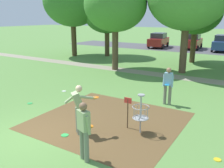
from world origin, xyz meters
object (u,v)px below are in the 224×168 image
at_px(frisbee_by_tee, 30,103).
at_px(tree_far_center, 72,2).
at_px(parked_car_leftmost, 159,40).
at_px(parked_car_center_right, 223,43).
at_px(player_throwing, 84,128).
at_px(tree_mid_left, 115,5).
at_px(tree_near_right, 107,13).
at_px(parked_car_center_left, 192,41).
at_px(player_waiting_left, 168,84).
at_px(frisbee_scattered_a, 217,160).
at_px(tree_near_left, 196,12).
at_px(player_foreground_watching, 78,106).
at_px(frisbee_near_basket, 65,135).
at_px(frisbee_mid_grass, 64,91).
at_px(disc_golf_basket, 139,112).

bearing_deg(frisbee_by_tee, tree_far_center, 121.92).
xyz_separation_m(parked_car_leftmost, parked_car_center_right, (7.51, 0.55, 0.00)).
bearing_deg(player_throwing, tree_mid_left, 117.11).
distance_m(player_throwing, tree_near_right, 18.77).
bearing_deg(parked_car_center_left, tree_near_right, -119.68).
xyz_separation_m(tree_far_center, parked_car_center_right, (12.23, 11.48, -4.31)).
bearing_deg(player_waiting_left, player_throwing, -94.36).
height_order(player_waiting_left, frisbee_scattered_a, player_waiting_left).
height_order(player_waiting_left, tree_near_left, tree_near_left).
xyz_separation_m(frisbee_by_tee, parked_car_center_right, (4.76, 23.46, 0.91)).
bearing_deg(player_foreground_watching, tree_near_right, 119.66).
bearing_deg(player_throwing, parked_car_center_left, 98.10).
bearing_deg(parked_car_leftmost, tree_mid_left, -81.22).
bearing_deg(frisbee_scattered_a, frisbee_near_basket, -165.83).
bearing_deg(player_waiting_left, tree_far_center, 145.84).
bearing_deg(player_waiting_left, frisbee_mid_grass, -169.60).
xyz_separation_m(disc_golf_basket, frisbee_by_tee, (-5.53, -0.06, -0.74)).
distance_m(player_throwing, frisbee_mid_grass, 6.79).
height_order(disc_golf_basket, frisbee_near_basket, disc_golf_basket).
xyz_separation_m(player_foreground_watching, frisbee_scattered_a, (4.34, 0.77, -0.98)).
xyz_separation_m(frisbee_scattered_a, tree_near_right, (-12.70, 13.90, 4.19)).
bearing_deg(frisbee_mid_grass, frisbee_by_tee, -90.70).
distance_m(player_waiting_left, parked_car_leftmost, 21.29).
distance_m(player_foreground_watching, frisbee_mid_grass, 5.16).
relative_size(player_throwing, parked_car_leftmost, 0.39).
bearing_deg(parked_car_leftmost, disc_golf_basket, -70.10).
distance_m(parked_car_leftmost, parked_car_center_left, 4.12).
relative_size(tree_mid_left, parked_car_center_right, 1.54).
distance_m(tree_near_right, tree_far_center, 3.49).
height_order(player_foreground_watching, parked_car_leftmost, parked_car_leftmost).
bearing_deg(player_waiting_left, tree_near_left, 98.87).
distance_m(player_waiting_left, tree_near_left, 11.90).
bearing_deg(player_foreground_watching, frisbee_mid_grass, 138.54).
bearing_deg(tree_mid_left, player_foreground_watching, -65.63).
distance_m(player_foreground_watching, frisbee_near_basket, 1.10).
relative_size(frisbee_near_basket, frisbee_scattered_a, 1.25).
distance_m(frisbee_scattered_a, tree_mid_left, 13.20).
xyz_separation_m(player_throwing, tree_near_right, (-9.53, 15.85, 3.23)).
xyz_separation_m(frisbee_near_basket, tree_near_right, (-8.05, 15.07, 4.19)).
bearing_deg(player_throwing, player_waiting_left, 85.64).
xyz_separation_m(frisbee_near_basket, parked_car_center_right, (1.24, 24.96, 0.91)).
height_order(player_foreground_watching, frisbee_mid_grass, player_foreground_watching).
xyz_separation_m(player_foreground_watching, frisbee_by_tee, (-3.82, 1.10, -0.98)).
relative_size(player_throwing, frisbee_by_tee, 7.36).
height_order(frisbee_near_basket, frisbee_by_tee, same).
relative_size(disc_golf_basket, player_throwing, 0.81).
bearing_deg(frisbee_mid_grass, tree_far_center, 127.61).
height_order(disc_golf_basket, frisbee_scattered_a, disc_golf_basket).
relative_size(player_foreground_watching, parked_car_leftmost, 0.39).
bearing_deg(player_throwing, frisbee_by_tee, 155.48).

